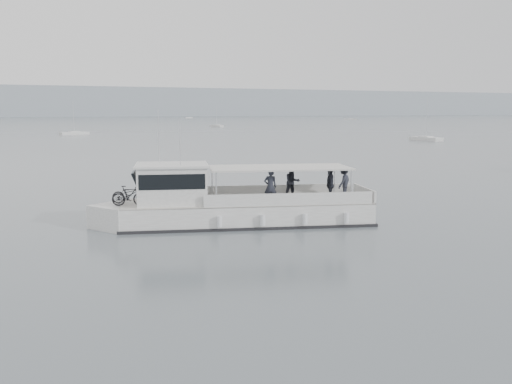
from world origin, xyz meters
name	(u,v)px	position (x,y,z in m)	size (l,w,h in m)	color
ground	(291,210)	(0.00, 0.00, 0.00)	(1400.00, 1400.00, 0.00)	#505A5E
headland	(16,102)	(0.00, 560.00, 14.00)	(1400.00, 90.00, 28.00)	#939EA8
tour_boat	(223,205)	(-5.07, -2.24, 0.97)	(14.11, 6.71, 5.94)	white
moored_fleet	(23,126)	(-7.38, 192.70, 0.36)	(424.55, 342.01, 9.64)	white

